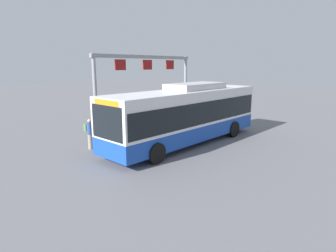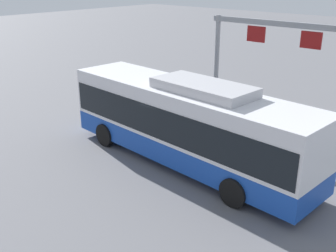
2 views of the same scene
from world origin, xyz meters
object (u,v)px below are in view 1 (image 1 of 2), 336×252
object	(u,v)px
person_boarding	(115,125)
trash_bin	(198,114)
bus_main	(187,113)
person_waiting_mid	(133,118)
person_waiting_near	(90,133)

from	to	relation	value
person_boarding	trash_bin	distance (m)	8.50
bus_main	person_waiting_mid	xyz separation A→B (m)	(0.36, -4.07, -0.76)
trash_bin	bus_main	bearing A→B (deg)	28.09
person_boarding	person_waiting_near	size ratio (longest dim) A/B	1.00
person_waiting_near	person_boarding	bearing A→B (deg)	87.62
person_boarding	person_waiting_near	distance (m)	1.85
person_waiting_near	person_waiting_mid	distance (m)	3.95
person_waiting_mid	trash_bin	distance (m)	6.51
person_waiting_near	trash_bin	size ratio (longest dim) A/B	1.86
person_boarding	person_waiting_mid	distance (m)	2.14
person_waiting_near	person_waiting_mid	world-z (taller)	person_waiting_mid
person_boarding	person_waiting_mid	size ratio (longest dim) A/B	1.00
person_boarding	trash_bin	bearing A→B (deg)	98.51
bus_main	person_boarding	xyz separation A→B (m)	(2.41, -3.46, -0.76)
person_boarding	person_waiting_near	world-z (taller)	person_boarding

